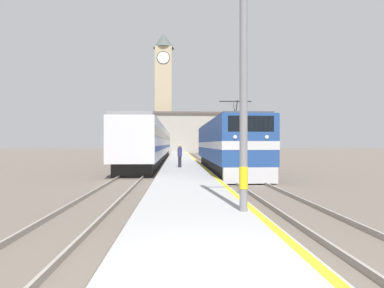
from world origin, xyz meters
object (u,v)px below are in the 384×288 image
(passenger_train, at_px, (155,143))
(clock_tower, at_px, (164,89))
(locomotive_train, at_px, (225,145))
(catenary_mast, at_px, (247,57))
(person_on_platform, at_px, (180,155))

(passenger_train, bearing_deg, clock_tower, 90.96)
(locomotive_train, relative_size, catenary_mast, 1.94)
(passenger_train, height_order, catenary_mast, catenary_mast)
(locomotive_train, relative_size, person_on_platform, 9.16)
(locomotive_train, xyz_separation_m, passenger_train, (-6.42, 14.42, 0.19))
(person_on_platform, bearing_deg, catenary_mast, -83.74)
(passenger_train, relative_size, catenary_mast, 4.77)
(person_on_platform, xyz_separation_m, clock_tower, (-3.67, 56.04, 15.30))
(clock_tower, bearing_deg, person_on_platform, -86.25)
(passenger_train, distance_m, catenary_mast, 29.49)
(locomotive_train, relative_size, passenger_train, 0.41)
(passenger_train, xyz_separation_m, catenary_mast, (4.62, -29.04, 2.29))
(clock_tower, bearing_deg, passenger_train, -89.04)
(passenger_train, height_order, clock_tower, clock_tower)
(passenger_train, height_order, person_on_platform, passenger_train)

